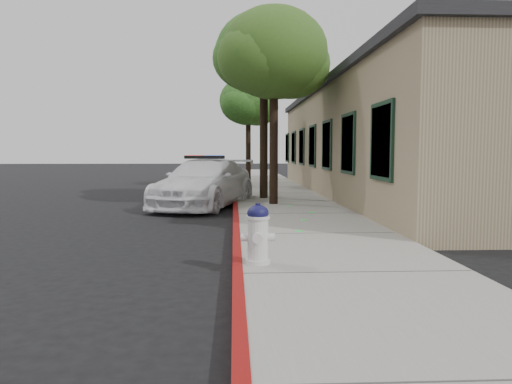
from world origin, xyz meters
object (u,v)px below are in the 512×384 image
(clapboard_building, at_px, (408,141))
(street_tree_near, at_px, (274,57))
(street_tree_mid, at_px, (264,58))
(street_tree_far, at_px, (249,103))
(fire_hydrant, at_px, (258,234))
(police_car, at_px, (205,183))

(clapboard_building, distance_m, street_tree_near, 7.02)
(street_tree_mid, height_order, street_tree_far, street_tree_mid)
(fire_hydrant, xyz_separation_m, street_tree_near, (0.88, 7.77, 3.94))
(street_tree_mid, bearing_deg, street_tree_near, -84.76)
(police_car, relative_size, street_tree_far, 1.09)
(fire_hydrant, bearing_deg, street_tree_near, 87.32)
(street_tree_near, relative_size, street_tree_far, 1.15)
(clapboard_building, relative_size, street_tree_mid, 3.33)
(street_tree_near, height_order, street_tree_mid, street_tree_mid)
(police_car, relative_size, street_tree_mid, 0.88)
(street_tree_mid, bearing_deg, fire_hydrant, -94.16)
(street_tree_far, bearing_deg, street_tree_mid, -87.04)
(street_tree_near, xyz_separation_m, street_tree_mid, (-0.18, 1.91, 0.36))
(fire_hydrant, relative_size, street_tree_near, 0.15)
(clapboard_building, height_order, fire_hydrant, clapboard_building)
(police_car, bearing_deg, fire_hydrant, -63.96)
(clapboard_building, xyz_separation_m, police_car, (-7.59, -3.14, -1.38))
(clapboard_building, distance_m, street_tree_mid, 6.52)
(police_car, distance_m, street_tree_mid, 4.76)
(police_car, relative_size, street_tree_near, 0.95)
(street_tree_near, bearing_deg, clapboard_building, 34.13)
(clapboard_building, xyz_separation_m, street_tree_far, (-5.95, 4.34, 1.84))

